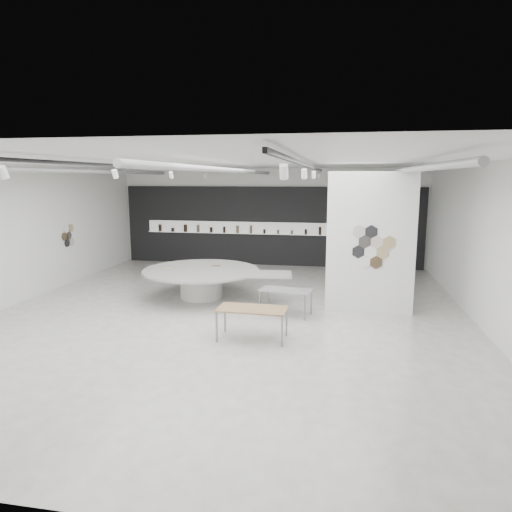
% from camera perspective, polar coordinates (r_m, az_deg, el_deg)
% --- Properties ---
extents(room, '(12.02, 14.02, 3.82)m').
position_cam_1_polar(room, '(11.25, -4.12, 2.74)').
color(room, beige).
rests_on(room, ground).
extents(back_wall_display, '(11.80, 0.27, 3.10)m').
position_cam_1_polar(back_wall_display, '(18.06, 1.45, 3.73)').
color(back_wall_display, black).
rests_on(back_wall_display, ground).
extents(partition_column, '(2.20, 0.38, 3.60)m').
position_cam_1_polar(partition_column, '(11.94, 14.10, 1.56)').
color(partition_column, white).
rests_on(partition_column, ground).
extents(display_island, '(4.54, 3.71, 0.85)m').
position_cam_1_polar(display_island, '(13.24, -6.58, -2.91)').
color(display_island, white).
rests_on(display_island, ground).
extents(sample_table_wood, '(1.49, 0.77, 0.69)m').
position_cam_1_polar(sample_table_wood, '(9.82, -0.48, -6.83)').
color(sample_table_wood, '#92704B').
rests_on(sample_table_wood, ground).
extents(sample_table_stone, '(1.38, 0.89, 0.65)m').
position_cam_1_polar(sample_table_stone, '(11.57, 3.72, -4.49)').
color(sample_table_stone, gray).
rests_on(sample_table_stone, ground).
extents(kitchen_counter, '(1.51, 0.69, 1.16)m').
position_cam_1_polar(kitchen_counter, '(17.59, 12.57, -0.37)').
color(kitchen_counter, white).
rests_on(kitchen_counter, ground).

